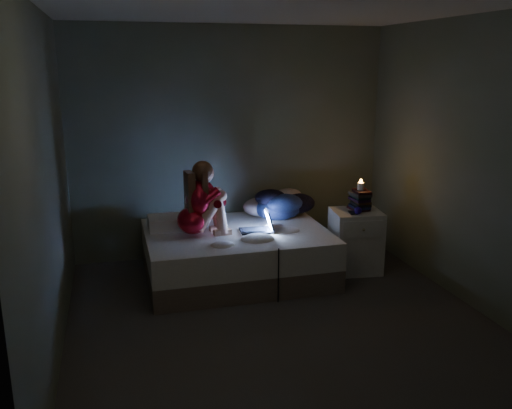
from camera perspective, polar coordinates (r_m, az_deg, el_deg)
name	(u,v)px	position (r m, az deg, el deg)	size (l,w,h in m)	color
floor	(280,322)	(4.84, 2.58, -12.31)	(3.60, 3.80, 0.02)	#3F3D3B
ceiling	(284,5)	(4.33, 3.01, 20.29)	(3.60, 3.80, 0.02)	silver
wall_back	(231,143)	(6.22, -2.65, 6.49)	(3.60, 0.02, 2.60)	#4A5840
wall_front	(404,253)	(2.71, 15.28, -4.91)	(3.60, 0.02, 2.60)	#4A5840
wall_left	(45,189)	(4.22, -21.30, 1.57)	(0.02, 3.80, 2.60)	#4A5840
wall_right	(474,165)	(5.24, 22.01, 3.89)	(0.02, 3.80, 2.60)	#4A5840
bed	(237,254)	(5.68, -2.06, -5.21)	(1.85, 1.39, 0.51)	beige
pillow	(170,222)	(5.72, -9.00, -1.87)	(0.45, 0.32, 0.13)	white
woman	(192,199)	(5.36, -6.78, 0.56)	(0.47, 0.31, 0.76)	maroon
laptop	(256,221)	(5.53, -0.02, -1.71)	(0.33, 0.23, 0.23)	black
clothes_pile	(278,202)	(6.03, 2.33, 0.22)	(0.57, 0.46, 0.34)	navy
nightstand	(355,241)	(5.92, 10.43, -3.80)	(0.50, 0.45, 0.67)	silver
book_stack	(360,198)	(5.84, 10.91, 0.64)	(0.19, 0.25, 0.25)	black
candle	(361,183)	(5.80, 10.99, 2.23)	(0.07, 0.07, 0.08)	beige
phone	(354,213)	(5.72, 10.26, -0.87)	(0.07, 0.14, 0.01)	black
blue_orb	(360,211)	(5.68, 10.86, -0.64)	(0.08, 0.08, 0.08)	#160655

